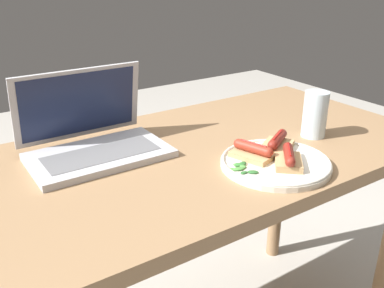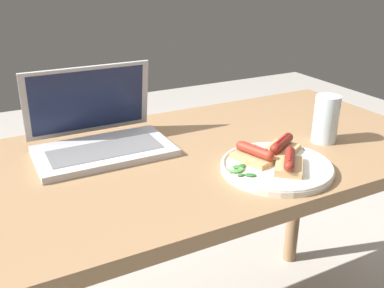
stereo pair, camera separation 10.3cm
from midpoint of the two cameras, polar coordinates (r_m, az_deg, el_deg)
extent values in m
cube|color=#93704C|center=(1.11, 0.36, -2.54)|extent=(1.49, 0.67, 0.04)
cylinder|color=#93704C|center=(1.82, 15.37, -5.74)|extent=(0.05, 0.05, 0.71)
cube|color=#B7B7BC|center=(1.13, -9.11, -1.00)|extent=(0.35, 0.21, 0.02)
cube|color=slate|center=(1.11, -8.93, -0.78)|extent=(0.28, 0.11, 0.00)
cube|color=#B7B7BC|center=(1.20, -11.30, 5.71)|extent=(0.35, 0.04, 0.19)
cube|color=#192347|center=(1.19, -11.25, 5.69)|extent=(0.31, 0.03, 0.17)
cylinder|color=silver|center=(1.06, 13.95, -3.18)|extent=(0.27, 0.27, 0.01)
torus|color=silver|center=(1.05, 14.00, -2.74)|extent=(0.27, 0.27, 0.01)
cube|color=tan|center=(1.04, 15.58, -2.98)|extent=(0.11, 0.11, 0.02)
cylinder|color=maroon|center=(1.03, 15.70, -1.96)|extent=(0.08, 0.08, 0.02)
sphere|color=maroon|center=(1.07, 15.68, -0.98)|extent=(0.02, 0.02, 0.02)
sphere|color=maroon|center=(0.99, 15.73, -3.02)|extent=(0.02, 0.02, 0.02)
cylinder|color=red|center=(1.02, 15.77, -1.36)|extent=(0.05, 0.06, 0.00)
cube|color=tan|center=(1.07, 11.02, -1.87)|extent=(0.10, 0.12, 0.01)
cylinder|color=maroon|center=(1.06, 11.10, -0.93)|extent=(0.05, 0.09, 0.02)
sphere|color=maroon|center=(1.08, 9.25, -0.27)|extent=(0.02, 0.02, 0.02)
sphere|color=maroon|center=(1.04, 13.04, -1.61)|extent=(0.02, 0.02, 0.02)
cylinder|color=red|center=(1.05, 11.15, -0.31)|extent=(0.03, 0.07, 0.01)
cube|color=tan|center=(1.12, 14.39, -0.91)|extent=(0.12, 0.11, 0.02)
cylinder|color=maroon|center=(1.11, 14.49, 0.07)|extent=(0.09, 0.07, 0.02)
sphere|color=maroon|center=(1.15, 15.23, 0.81)|extent=(0.02, 0.02, 0.02)
sphere|color=maroon|center=(1.07, 13.70, -0.73)|extent=(0.02, 0.02, 0.02)
cylinder|color=red|center=(1.10, 14.56, 0.67)|extent=(0.07, 0.04, 0.00)
ellipsoid|color=#387A33|center=(1.02, 9.00, -3.09)|extent=(0.03, 0.03, 0.01)
ellipsoid|color=#4C8E3D|center=(1.00, 8.10, -3.69)|extent=(0.02, 0.02, 0.00)
ellipsoid|color=#2D662D|center=(0.99, 9.54, -4.18)|extent=(0.02, 0.01, 0.00)
ellipsoid|color=#4C8E3D|center=(1.00, 8.95, -3.64)|extent=(0.03, 0.02, 0.01)
ellipsoid|color=#2D662D|center=(0.99, 10.76, -4.15)|extent=(0.03, 0.03, 0.01)
ellipsoid|color=#4C8E3D|center=(1.01, 9.49, -3.31)|extent=(0.01, 0.02, 0.01)
ellipsoid|color=#2D662D|center=(1.02, 9.51, -3.00)|extent=(0.03, 0.03, 0.01)
cylinder|color=silver|center=(1.25, 19.72, 3.12)|extent=(0.07, 0.07, 0.13)
camera|label=1|loc=(0.05, -87.14, 1.21)|focal=40.00mm
camera|label=2|loc=(0.05, 92.86, -1.21)|focal=40.00mm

